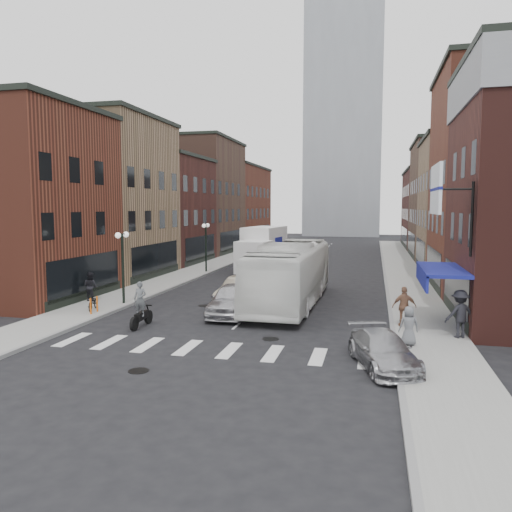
{
  "coord_description": "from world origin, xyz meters",
  "views": [
    {
      "loc": [
        6.11,
        -20.94,
        5.51
      ],
      "look_at": [
        -0.36,
        6.3,
        2.72
      ],
      "focal_mm": 35.0,
      "sensor_mm": 36.0,
      "label": 1
    }
  ],
  "objects_px": {
    "parked_bicycle": "(93,302)",
    "ped_left_solo": "(90,286)",
    "transit_bus": "(291,274)",
    "curb_car": "(383,351)",
    "sedan_left_near": "(233,300)",
    "ped_right_c": "(409,326)",
    "streetlamp_near": "(123,254)",
    "bike_rack": "(94,305)",
    "ped_right_b": "(404,307)",
    "billboard_sign": "(438,191)",
    "sedan_left_far": "(241,291)",
    "box_truck": "(262,249)",
    "ped_right_a": "(460,314)",
    "streetlamp_far": "(206,238)",
    "motorcycle_rider": "(141,306)"
  },
  "relations": [
    {
      "from": "billboard_sign",
      "to": "bike_rack",
      "type": "xyz_separation_m",
      "value": [
        -16.19,
        0.8,
        -5.58
      ]
    },
    {
      "from": "box_truck",
      "to": "ped_right_a",
      "type": "relative_size",
      "value": 4.44
    },
    {
      "from": "ped_left_solo",
      "to": "ped_right_a",
      "type": "relative_size",
      "value": 0.84
    },
    {
      "from": "ped_right_b",
      "to": "motorcycle_rider",
      "type": "bearing_deg",
      "value": 3.16
    },
    {
      "from": "motorcycle_rider",
      "to": "box_truck",
      "type": "bearing_deg",
      "value": 82.67
    },
    {
      "from": "transit_bus",
      "to": "box_truck",
      "type": "bearing_deg",
      "value": 109.56
    },
    {
      "from": "motorcycle_rider",
      "to": "bike_rack",
      "type": "bearing_deg",
      "value": 148.41
    },
    {
      "from": "motorcycle_rider",
      "to": "ped_left_solo",
      "type": "height_order",
      "value": "motorcycle_rider"
    },
    {
      "from": "sedan_left_near",
      "to": "ped_right_c",
      "type": "distance_m",
      "value": 9.28
    },
    {
      "from": "billboard_sign",
      "to": "ped_right_b",
      "type": "distance_m",
      "value": 5.4
    },
    {
      "from": "curb_car",
      "to": "ped_left_solo",
      "type": "height_order",
      "value": "ped_left_solo"
    },
    {
      "from": "sedan_left_near",
      "to": "curb_car",
      "type": "bearing_deg",
      "value": -44.53
    },
    {
      "from": "box_truck",
      "to": "billboard_sign",
      "type": "bearing_deg",
      "value": -53.38
    },
    {
      "from": "bike_rack",
      "to": "ped_right_c",
      "type": "relative_size",
      "value": 0.52
    },
    {
      "from": "transit_bus",
      "to": "curb_car",
      "type": "height_order",
      "value": "transit_bus"
    },
    {
      "from": "streetlamp_near",
      "to": "ped_left_solo",
      "type": "xyz_separation_m",
      "value": [
        -2.16,
        0.17,
        -1.94
      ]
    },
    {
      "from": "sedan_left_far",
      "to": "ped_right_b",
      "type": "xyz_separation_m",
      "value": [
        8.66,
        -4.05,
        0.3
      ]
    },
    {
      "from": "ped_right_b",
      "to": "bike_rack",
      "type": "bearing_deg",
      "value": -5.76
    },
    {
      "from": "bike_rack",
      "to": "ped_right_a",
      "type": "bearing_deg",
      "value": -2.7
    },
    {
      "from": "parked_bicycle",
      "to": "ped_left_solo",
      "type": "xyz_separation_m",
      "value": [
        -1.53,
        2.24,
        0.43
      ]
    },
    {
      "from": "parked_bicycle",
      "to": "ped_right_c",
      "type": "xyz_separation_m",
      "value": [
        15.52,
        -3.09,
        0.37
      ]
    },
    {
      "from": "streetlamp_far",
      "to": "ped_left_solo",
      "type": "relative_size",
      "value": 2.49
    },
    {
      "from": "streetlamp_near",
      "to": "sedan_left_near",
      "type": "height_order",
      "value": "streetlamp_near"
    },
    {
      "from": "billboard_sign",
      "to": "transit_bus",
      "type": "height_order",
      "value": "billboard_sign"
    },
    {
      "from": "transit_bus",
      "to": "ped_left_solo",
      "type": "height_order",
      "value": "transit_bus"
    },
    {
      "from": "motorcycle_rider",
      "to": "sedan_left_near",
      "type": "distance_m",
      "value": 4.8
    },
    {
      "from": "parked_bicycle",
      "to": "curb_car",
      "type": "bearing_deg",
      "value": -37.63
    },
    {
      "from": "streetlamp_near",
      "to": "sedan_left_near",
      "type": "relative_size",
      "value": 0.86
    },
    {
      "from": "streetlamp_far",
      "to": "parked_bicycle",
      "type": "height_order",
      "value": "streetlamp_far"
    },
    {
      "from": "box_truck",
      "to": "ped_right_c",
      "type": "height_order",
      "value": "box_truck"
    },
    {
      "from": "bike_rack",
      "to": "sedan_left_far",
      "type": "xyz_separation_m",
      "value": [
        6.43,
        4.7,
        0.21
      ]
    },
    {
      "from": "box_truck",
      "to": "sedan_left_near",
      "type": "distance_m",
      "value": 18.29
    },
    {
      "from": "ped_right_b",
      "to": "billboard_sign",
      "type": "bearing_deg",
      "value": 118.75
    },
    {
      "from": "transit_bus",
      "to": "sedan_left_near",
      "type": "relative_size",
      "value": 2.62
    },
    {
      "from": "sedan_left_far",
      "to": "parked_bicycle",
      "type": "xyz_separation_m",
      "value": [
        -6.86,
        -4.07,
        -0.21
      ]
    },
    {
      "from": "box_truck",
      "to": "sedan_left_far",
      "type": "relative_size",
      "value": 1.91
    },
    {
      "from": "transit_bus",
      "to": "parked_bicycle",
      "type": "distance_m",
      "value": 10.74
    },
    {
      "from": "billboard_sign",
      "to": "parked_bicycle",
      "type": "bearing_deg",
      "value": 175.08
    },
    {
      "from": "bike_rack",
      "to": "curb_car",
      "type": "height_order",
      "value": "curb_car"
    },
    {
      "from": "box_truck",
      "to": "curb_car",
      "type": "distance_m",
      "value": 26.73
    },
    {
      "from": "streetlamp_near",
      "to": "bike_rack",
      "type": "bearing_deg",
      "value": -94.24
    },
    {
      "from": "transit_bus",
      "to": "sedan_left_far",
      "type": "relative_size",
      "value": 2.74
    },
    {
      "from": "ped_left_solo",
      "to": "billboard_sign",
      "type": "bearing_deg",
      "value": 179.01
    },
    {
      "from": "sedan_left_far",
      "to": "parked_bicycle",
      "type": "bearing_deg",
      "value": -143.1
    },
    {
      "from": "billboard_sign",
      "to": "ped_left_solo",
      "type": "height_order",
      "value": "billboard_sign"
    },
    {
      "from": "streetlamp_near",
      "to": "sedan_left_near",
      "type": "xyz_separation_m",
      "value": [
        6.6,
        -1.0,
        -2.1
      ]
    },
    {
      "from": "motorcycle_rider",
      "to": "sedan_left_near",
      "type": "bearing_deg",
      "value": 40.0
    },
    {
      "from": "box_truck",
      "to": "ped_right_b",
      "type": "bearing_deg",
      "value": -53.94
    },
    {
      "from": "sedan_left_far",
      "to": "billboard_sign",
      "type": "bearing_deg",
      "value": -23.2
    },
    {
      "from": "streetlamp_far",
      "to": "ped_right_b",
      "type": "height_order",
      "value": "streetlamp_far"
    }
  ]
}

